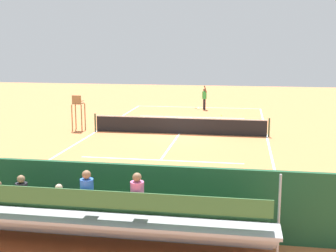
# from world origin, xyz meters

# --- Properties ---
(ground_plane) EXTENTS (60.00, 60.00, 0.00)m
(ground_plane) POSITION_xyz_m (0.00, 0.00, 0.00)
(ground_plane) COLOR #D17542
(court_line_markings) EXTENTS (10.10, 22.20, 0.01)m
(court_line_markings) POSITION_xyz_m (0.00, -0.04, 0.00)
(court_line_markings) COLOR white
(court_line_markings) RESTS_ON ground
(tennis_net) EXTENTS (10.30, 0.10, 1.07)m
(tennis_net) POSITION_xyz_m (0.00, 0.00, 0.50)
(tennis_net) COLOR black
(tennis_net) RESTS_ON ground
(backdrop_wall) EXTENTS (18.00, 0.16, 2.00)m
(backdrop_wall) POSITION_xyz_m (0.00, 14.00, 1.00)
(backdrop_wall) COLOR #1E4C2D
(backdrop_wall) RESTS_ON ground
(bleacher_stand) EXTENTS (9.06, 2.40, 2.48)m
(bleacher_stand) POSITION_xyz_m (0.19, 15.36, 0.94)
(bleacher_stand) COLOR #9EA0A5
(bleacher_stand) RESTS_ON ground
(umpire_chair) EXTENTS (0.67, 0.67, 2.14)m
(umpire_chair) POSITION_xyz_m (6.20, -0.11, 1.31)
(umpire_chair) COLOR olive
(umpire_chair) RESTS_ON ground
(courtside_bench) EXTENTS (1.80, 0.40, 0.93)m
(courtside_bench) POSITION_xyz_m (-2.38, 13.27, 0.56)
(courtside_bench) COLOR #234C2D
(courtside_bench) RESTS_ON ground
(equipment_bag) EXTENTS (0.90, 0.36, 0.36)m
(equipment_bag) POSITION_xyz_m (-0.97, 13.40, 0.18)
(equipment_bag) COLOR #334C8C
(equipment_bag) RESTS_ON ground
(tennis_player) EXTENTS (0.47, 0.56, 1.93)m
(tennis_player) POSITION_xyz_m (-0.59, -9.87, 1.02)
(tennis_player) COLOR black
(tennis_player) RESTS_ON ground
(tennis_racket) EXTENTS (0.53, 0.50, 0.03)m
(tennis_racket) POSITION_xyz_m (-0.07, -10.22, 0.01)
(tennis_racket) COLOR black
(tennis_racket) RESTS_ON ground
(tennis_ball_near) EXTENTS (0.07, 0.07, 0.07)m
(tennis_ball_near) POSITION_xyz_m (-2.09, -6.95, 0.03)
(tennis_ball_near) COLOR #CCDB33
(tennis_ball_near) RESTS_ON ground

